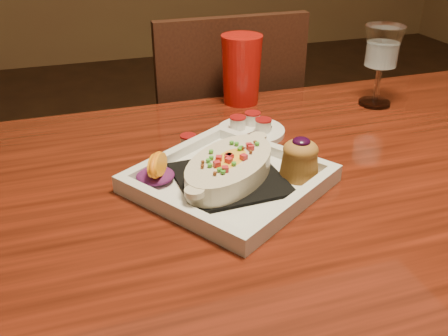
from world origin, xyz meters
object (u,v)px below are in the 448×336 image
object	(u,v)px
red_tumbler	(241,70)
plate	(235,172)
goblet	(382,51)
chair_far	(219,151)
saucer	(251,129)
table	(322,224)

from	to	relation	value
red_tumbler	plate	bearing A→B (deg)	-111.14
red_tumbler	goblet	bearing A→B (deg)	-20.94
chair_far	saucer	distance (m)	0.48
table	saucer	world-z (taller)	saucer
goblet	red_tumbler	world-z (taller)	goblet
saucer	red_tumbler	xyz separation A→B (m)	(0.04, 0.18, 0.07)
goblet	red_tumbler	bearing A→B (deg)	159.06
table	red_tumbler	distance (m)	0.44
red_tumbler	table	bearing A→B (deg)	-87.69
table	red_tumbler	size ratio (longest dim) A/B	9.36
plate	saucer	size ratio (longest dim) A/B	2.70
goblet	plate	bearing A→B (deg)	-149.62
saucer	plate	bearing A→B (deg)	-117.64
plate	red_tumbler	bearing A→B (deg)	36.22
plate	goblet	distance (m)	0.52
chair_far	plate	xyz separation A→B (m)	(-0.16, -0.60, 0.27)
goblet	saucer	xyz separation A→B (m)	(-0.34, -0.07, -0.12)
plate	table	bearing A→B (deg)	-42.37
goblet	saucer	size ratio (longest dim) A/B	1.31
table	plate	xyz separation A→B (m)	(-0.16, 0.03, 0.12)
table	goblet	world-z (taller)	goblet
plate	goblet	bearing A→B (deg)	-2.26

